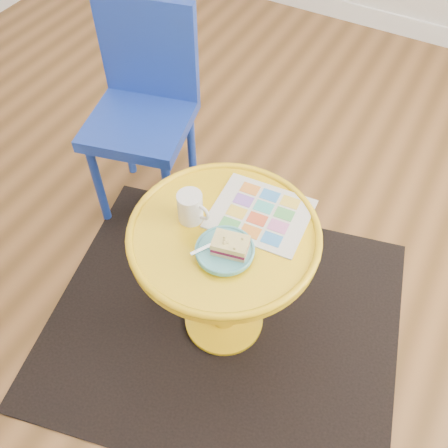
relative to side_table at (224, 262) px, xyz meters
The scene contains 10 objects.
floor 0.71m from the side_table, 143.66° to the left, with size 4.00×4.00×0.00m, color brown.
room_walls 2.02m from the side_table, 137.56° to the left, with size 4.00×4.00×4.00m.
rug 0.39m from the side_table, 45.00° to the left, with size 1.30×1.10×0.01m, color black.
side_table is the anchor object (origin of this frame).
chair 0.77m from the side_table, 143.57° to the left, with size 0.47×0.47×0.88m.
newspaper 0.21m from the side_table, 61.50° to the left, with size 0.29×0.25×0.01m, color silver.
mug 0.24m from the side_table, behind, with size 0.11×0.08×0.10m.
plate 0.19m from the side_table, 59.29° to the right, with size 0.17×0.17×0.02m.
cake_slice 0.22m from the side_table, 48.71° to the right, with size 0.11×0.09×0.04m.
fork 0.19m from the side_table, 84.83° to the right, with size 0.09×0.13×0.00m.
Camera 1 is at (0.92, -1.15, 1.73)m, focal length 40.00 mm.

